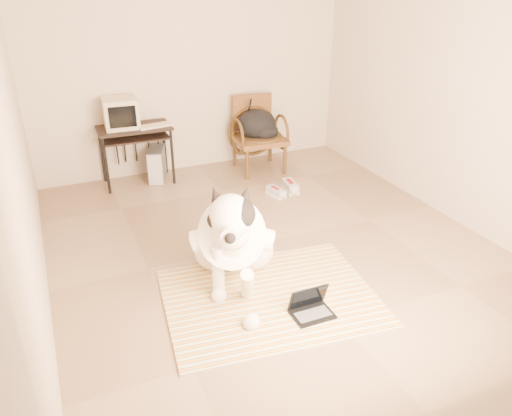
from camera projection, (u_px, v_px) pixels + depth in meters
floor at (268, 242)px, 4.84m from camera, size 4.50×4.50×0.00m
wall_back at (191, 62)px, 6.10m from camera, size 4.50×0.00×4.50m
wall_front at (468, 214)px, 2.40m from camera, size 4.50×0.00×4.50m
wall_left at (14, 134)px, 3.52m from camera, size 0.00×4.50×4.50m
wall_right at (451, 84)px, 4.97m from camera, size 0.00×4.50×4.50m
rug at (270, 298)px, 4.02m from camera, size 1.81×1.47×0.02m
dog at (233, 239)px, 4.07m from camera, size 0.79×1.42×1.05m
laptop at (311, 307)px, 3.80m from camera, size 0.32×0.23×0.22m
computer_desk at (135, 135)px, 5.89m from camera, size 0.86×0.49×0.71m
crt_monitor at (121, 113)px, 5.76m from camera, size 0.41×0.39×0.34m
desk_keyboard at (155, 126)px, 5.85m from camera, size 0.41×0.20×0.03m
pc_tower at (157, 164)px, 6.17m from camera, size 0.31×0.46×0.40m
rattan_chair at (258, 134)px, 6.40m from camera, size 0.65×0.63×0.93m
backpack at (258, 125)px, 6.28m from camera, size 0.50×0.44×0.37m
sneaker_left at (276, 192)px, 5.80m from camera, size 0.17×0.29×0.09m
sneaker_right at (290, 187)px, 5.93m from camera, size 0.17×0.32×0.11m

